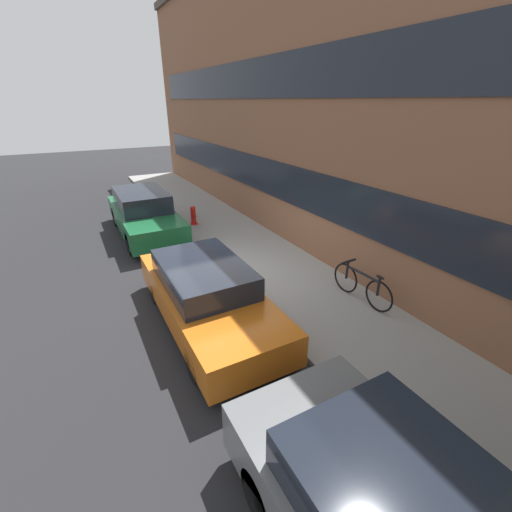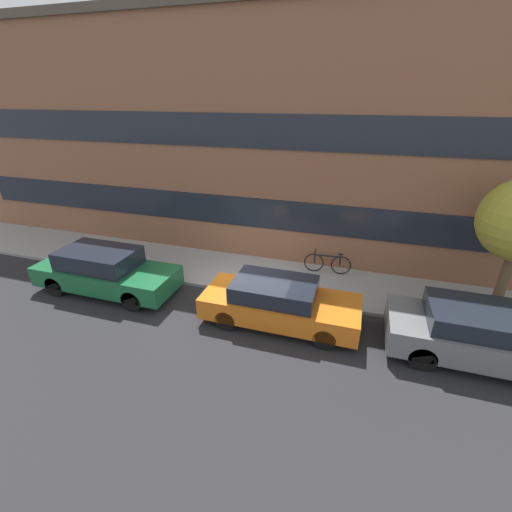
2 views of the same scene
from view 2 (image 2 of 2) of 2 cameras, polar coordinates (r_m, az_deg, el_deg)
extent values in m
plane|color=#232326|center=(10.98, -1.76, -6.50)|extent=(56.00, 56.00, 0.00)
cube|color=gray|center=(12.03, 0.25, -3.14)|extent=(28.00, 2.61, 0.11)
cube|color=brown|center=(12.35, 2.80, 18.21)|extent=(28.00, 0.90, 8.52)
cube|color=#1E232D|center=(12.43, 2.01, 6.99)|extent=(25.76, 0.04, 1.10)
cube|color=#1E232D|center=(11.85, 2.23, 19.99)|extent=(25.76, 0.04, 1.10)
cube|color=#195B33|center=(11.92, -23.53, -2.99)|extent=(4.54, 1.67, 0.63)
cube|color=black|center=(11.78, -24.70, -0.30)|extent=(2.36, 1.47, 0.56)
cylinder|color=black|center=(11.74, -15.78, -3.44)|extent=(0.66, 0.18, 0.66)
cylinder|color=black|center=(10.71, -19.94, -7.05)|extent=(0.66, 0.18, 0.66)
cylinder|color=black|center=(13.39, -26.04, -1.47)|extent=(0.66, 0.18, 0.66)
cylinder|color=black|center=(12.50, -30.44, -4.38)|extent=(0.66, 0.18, 0.66)
cube|color=#D16619|center=(9.53, 4.05, -8.35)|extent=(4.27, 1.66, 0.60)
cube|color=black|center=(9.29, 3.13, -5.49)|extent=(2.22, 1.46, 0.45)
cylinder|color=black|center=(10.13, 12.38, -8.25)|extent=(0.58, 0.18, 0.58)
cylinder|color=black|center=(8.92, 11.35, -13.37)|extent=(0.58, 0.18, 0.58)
cylinder|color=black|center=(10.57, -2.05, -6.06)|extent=(0.58, 0.18, 0.58)
cylinder|color=black|center=(9.42, -5.06, -10.56)|extent=(0.58, 0.18, 0.58)
cube|color=slate|center=(9.86, 33.27, -11.41)|extent=(4.17, 1.77, 0.67)
cube|color=black|center=(9.52, 33.11, -8.61)|extent=(2.17, 1.56, 0.45)
cylinder|color=black|center=(10.32, 25.01, -9.44)|extent=(0.63, 0.18, 0.63)
cylinder|color=black|center=(9.05, 26.00, -15.02)|extent=(0.63, 0.18, 0.63)
cylinder|color=red|center=(13.20, -18.72, -1.51)|extent=(0.26, 0.26, 0.04)
cylinder|color=red|center=(13.08, -18.88, -0.48)|extent=(0.18, 0.18, 0.49)
sphere|color=red|center=(12.97, -19.05, 0.63)|extent=(0.19, 0.19, 0.19)
cylinder|color=red|center=(13.16, -19.48, -0.20)|extent=(0.14, 0.07, 0.07)
cylinder|color=red|center=(12.97, -18.33, -0.38)|extent=(0.14, 0.07, 0.07)
torus|color=black|center=(12.17, 9.60, -1.07)|extent=(0.68, 0.08, 0.68)
torus|color=black|center=(12.16, 13.96, -1.52)|extent=(0.68, 0.08, 0.68)
cylinder|color=black|center=(12.02, 11.91, 0.00)|extent=(0.89, 0.11, 0.06)
cylinder|color=black|center=(12.08, 13.84, -0.69)|extent=(0.06, 0.06, 0.39)
cylinder|color=black|center=(12.09, 9.75, -0.26)|extent=(0.06, 0.06, 0.39)
ellipsoid|color=black|center=(11.98, 13.95, 0.27)|extent=(0.20, 0.09, 0.05)
cylinder|color=black|center=(11.99, 9.83, 0.70)|extent=(0.08, 0.44, 0.05)
cylinder|color=brown|center=(11.45, 35.93, -3.33)|extent=(0.27, 0.27, 2.25)
camera|label=1|loc=(7.16, 48.13, 2.93)|focal=24.00mm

